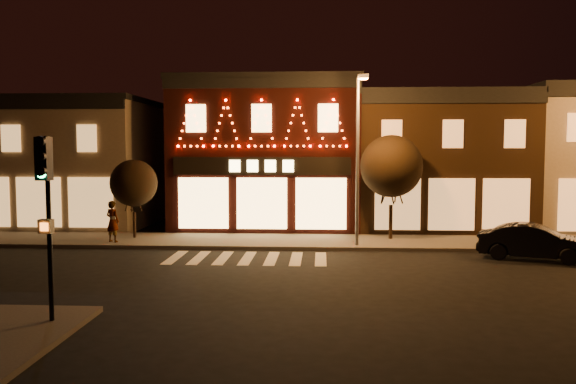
# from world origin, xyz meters

# --- Properties ---
(ground) EXTENTS (120.00, 120.00, 0.00)m
(ground) POSITION_xyz_m (0.00, 0.00, 0.00)
(ground) COLOR black
(ground) RESTS_ON ground
(sidewalk_far) EXTENTS (44.00, 4.00, 0.15)m
(sidewalk_far) POSITION_xyz_m (2.00, 8.00, 0.07)
(sidewalk_far) COLOR #47423D
(sidewalk_far) RESTS_ON ground
(building_left) EXTENTS (12.20, 8.28, 7.30)m
(building_left) POSITION_xyz_m (-13.00, 13.99, 3.66)
(building_left) COLOR #776854
(building_left) RESTS_ON ground
(building_pulp) EXTENTS (10.20, 8.34, 8.30)m
(building_pulp) POSITION_xyz_m (0.00, 13.98, 4.16)
(building_pulp) COLOR black
(building_pulp) RESTS_ON ground
(building_right_a) EXTENTS (9.20, 8.28, 7.50)m
(building_right_a) POSITION_xyz_m (9.50, 13.99, 3.76)
(building_right_a) COLOR #342112
(building_right_a) RESTS_ON ground
(traffic_signal_near) EXTENTS (0.35, 0.48, 4.66)m
(traffic_signal_near) POSITION_xyz_m (-3.79, -5.52, 3.43)
(traffic_signal_near) COLOR black
(traffic_signal_near) RESTS_ON sidewalk_near
(streetlamp_mid) EXTENTS (0.49, 1.71, 7.48)m
(streetlamp_mid) POSITION_xyz_m (4.64, 6.51, 4.54)
(streetlamp_mid) COLOR #59595E
(streetlamp_mid) RESTS_ON sidewalk_far
(tree_left) EXTENTS (2.27, 2.27, 3.80)m
(tree_left) POSITION_xyz_m (-6.08, 8.33, 2.81)
(tree_left) COLOR black
(tree_left) RESTS_ON sidewalk_far
(tree_right) EXTENTS (2.98, 2.98, 4.98)m
(tree_right) POSITION_xyz_m (6.35, 8.66, 3.63)
(tree_right) COLOR black
(tree_right) RESTS_ON sidewalk_far
(dark_sedan) EXTENTS (4.62, 3.00, 1.44)m
(dark_sedan) POSITION_xyz_m (11.62, 4.36, 0.72)
(dark_sedan) COLOR black
(dark_sedan) RESTS_ON ground
(pedestrian) EXTENTS (0.83, 0.70, 1.92)m
(pedestrian) POSITION_xyz_m (-6.64, 6.91, 1.11)
(pedestrian) COLOR gray
(pedestrian) RESTS_ON sidewalk_far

